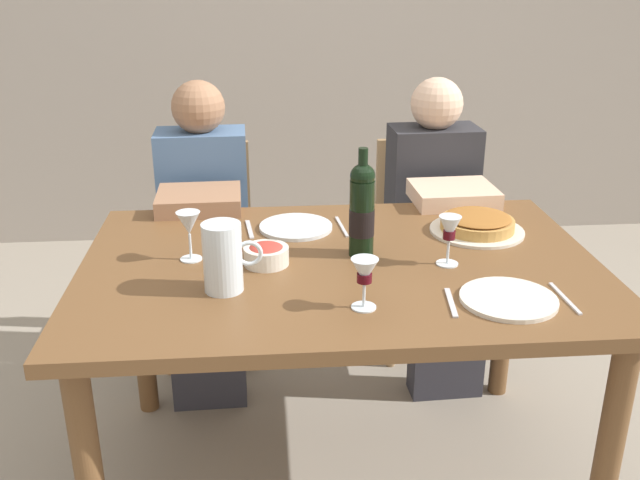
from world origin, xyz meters
TOP-DOWN VIEW (x-y plane):
  - ground_plane at (0.00, 0.00)m, footprint 8.00×8.00m
  - dining_table at (0.00, 0.00)m, footprint 1.50×1.00m
  - wine_bottle at (0.07, 0.05)m, footprint 0.07×0.07m
  - water_pitcher at (-0.33, -0.16)m, footprint 0.16×0.10m
  - baked_tart at (0.46, 0.20)m, footprint 0.30×0.30m
  - salad_bowl at (-0.21, 0.00)m, footprint 0.13×0.13m
  - wine_glass_left_diner at (0.30, -0.04)m, footprint 0.06×0.06m
  - wine_glass_right_diner at (0.03, -0.29)m, footprint 0.07×0.07m
  - wine_glass_centre at (-0.43, 0.05)m, footprint 0.07×0.07m
  - dinner_plate_left_setting at (0.40, -0.29)m, footprint 0.25×0.25m
  - dinner_plate_right_setting at (-0.12, 0.28)m, footprint 0.24×0.24m
  - fork_left_setting at (0.25, -0.29)m, footprint 0.03×0.16m
  - knife_left_setting at (0.55, -0.29)m, footprint 0.02×0.18m
  - knife_right_setting at (0.03, 0.28)m, footprint 0.03×0.18m
  - spoon_right_setting at (-0.27, 0.28)m, footprint 0.03×0.16m
  - chair_left at (-0.45, 0.91)m, footprint 0.41×0.41m
  - diner_left at (-0.45, 0.67)m, footprint 0.35×0.51m
  - chair_right at (0.45, 0.90)m, footprint 0.41×0.41m
  - diner_right at (0.45, 0.66)m, footprint 0.35×0.51m

SIDE VIEW (x-z plane):
  - ground_plane at x=0.00m, z-range 0.00..0.00m
  - chair_left at x=-0.45m, z-range 0.06..0.93m
  - chair_right at x=0.45m, z-range 0.06..0.93m
  - diner_left at x=-0.45m, z-range 0.04..1.20m
  - diner_right at x=0.45m, z-range 0.04..1.20m
  - dining_table at x=0.00m, z-range 0.29..1.05m
  - fork_left_setting at x=0.25m, z-range 0.76..0.76m
  - knife_left_setting at x=0.55m, z-range 0.76..0.76m
  - knife_right_setting at x=0.03m, z-range 0.76..0.76m
  - spoon_right_setting at x=-0.27m, z-range 0.76..0.76m
  - dinner_plate_left_setting at x=0.40m, z-range 0.76..0.77m
  - dinner_plate_right_setting at x=-0.12m, z-range 0.76..0.77m
  - baked_tart at x=0.46m, z-range 0.76..0.82m
  - salad_bowl at x=-0.21m, z-range 0.76..0.82m
  - water_pitcher at x=-0.33m, z-range 0.75..0.94m
  - wine_glass_right_diner at x=0.03m, z-range 0.79..0.92m
  - wine_glass_left_diner at x=0.30m, z-range 0.79..0.94m
  - wine_glass_centre at x=-0.43m, z-range 0.79..0.94m
  - wine_bottle at x=0.07m, z-range 0.74..1.06m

